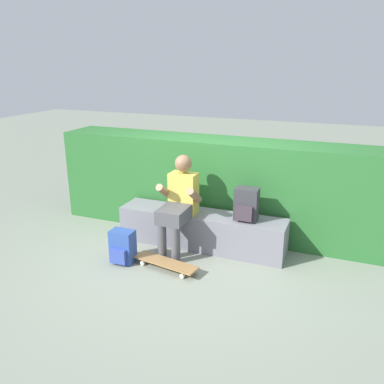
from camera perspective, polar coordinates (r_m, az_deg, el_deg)
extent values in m
plane|color=gray|center=(4.97, -0.12, -9.34)|extent=(24.00, 24.00, 0.00)
cube|color=slate|center=(5.17, 1.35, -5.39)|extent=(2.16, 0.44, 0.46)
cube|color=gold|center=(5.01, -1.21, -0.17)|extent=(0.34, 0.22, 0.52)
sphere|color=#8C6647|center=(4.90, -1.24, 4.10)|extent=(0.21, 0.21, 0.21)
cube|color=#4C4C51|center=(4.80, -2.64, -3.24)|extent=(0.32, 0.40, 0.17)
cylinder|color=#4C4C51|center=(4.84, -4.30, -7.16)|extent=(0.11, 0.11, 0.46)
cylinder|color=#4C4C51|center=(4.77, -2.34, -7.52)|extent=(0.11, 0.11, 0.46)
cylinder|color=#8C6647|center=(4.95, -3.98, 0.07)|extent=(0.09, 0.33, 0.27)
cylinder|color=#8C6647|center=(4.80, 0.33, -0.49)|extent=(0.09, 0.33, 0.27)
cube|color=olive|center=(4.70, -3.79, -9.97)|extent=(0.82, 0.34, 0.02)
cylinder|color=silver|center=(4.64, -0.36, -11.07)|extent=(0.06, 0.04, 0.05)
cylinder|color=silver|center=(4.53, -1.40, -11.86)|extent=(0.06, 0.04, 0.05)
cylinder|color=silver|center=(4.93, -5.93, -9.32)|extent=(0.06, 0.04, 0.05)
cylinder|color=silver|center=(4.83, -7.04, -10.00)|extent=(0.06, 0.04, 0.05)
cube|color=#333338|center=(4.85, 7.78, -1.71)|extent=(0.28, 0.18, 0.40)
cube|color=#3B303A|center=(4.77, 7.40, -3.06)|extent=(0.20, 0.05, 0.18)
cube|color=#2D4C99|center=(4.86, -9.83, -7.63)|extent=(0.28, 0.18, 0.40)
cube|color=#354AA4|center=(4.81, -10.49, -9.03)|extent=(0.20, 0.05, 0.18)
cube|color=#29662D|center=(5.57, 3.13, 1.00)|extent=(4.45, 0.66, 1.30)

